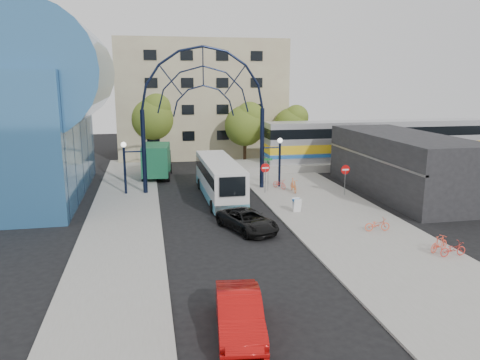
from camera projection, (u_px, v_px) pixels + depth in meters
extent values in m
plane|color=black|center=(235.00, 248.00, 26.69)|extent=(120.00, 120.00, 0.00)
cube|color=gray|center=(339.00, 218.00, 32.04)|extent=(8.00, 56.00, 0.12)
cube|color=gray|center=(123.00, 222.00, 31.18)|extent=(5.00, 50.00, 0.12)
cylinder|color=black|center=(144.00, 153.00, 38.41)|extent=(0.36, 0.36, 7.00)
cylinder|color=black|center=(262.00, 149.00, 40.32)|extent=(0.36, 0.36, 7.00)
cylinder|color=black|center=(125.00, 171.00, 38.42)|extent=(0.20, 0.20, 4.00)
cylinder|color=black|center=(280.00, 165.00, 40.95)|extent=(0.20, 0.20, 4.00)
sphere|color=white|center=(124.00, 145.00, 37.96)|extent=(0.44, 0.44, 0.44)
sphere|color=white|center=(280.00, 141.00, 40.48)|extent=(0.44, 0.44, 0.44)
cylinder|color=slate|center=(265.00, 180.00, 38.85)|extent=(0.06, 0.06, 2.20)
cylinder|color=red|center=(265.00, 168.00, 38.64)|extent=(0.80, 0.04, 0.80)
cube|color=white|center=(265.00, 168.00, 38.61)|extent=(0.55, 0.02, 0.12)
cylinder|color=slate|center=(345.00, 182.00, 38.12)|extent=(0.06, 0.06, 2.20)
cylinder|color=red|center=(345.00, 170.00, 37.91)|extent=(0.76, 0.04, 0.76)
cube|color=white|center=(346.00, 170.00, 37.88)|extent=(0.55, 0.02, 0.12)
cylinder|color=slate|center=(268.00, 175.00, 39.44)|extent=(0.05, 0.05, 2.80)
cube|color=#146626|center=(268.00, 159.00, 39.16)|extent=(0.70, 0.03, 0.18)
cube|color=#146626|center=(268.00, 162.00, 39.22)|extent=(0.03, 0.70, 0.18)
cube|color=white|center=(298.00, 206.00, 33.19)|extent=(0.55, 0.26, 0.99)
cube|color=white|center=(296.00, 204.00, 33.52)|extent=(0.55, 0.26, 0.99)
cube|color=#1E59A5|center=(297.00, 200.00, 33.29)|extent=(0.55, 0.42, 0.14)
cylinder|color=#326699|center=(49.00, 71.00, 36.65)|extent=(9.00, 16.00, 9.00)
cube|color=black|center=(402.00, 164.00, 38.81)|extent=(6.00, 16.00, 5.00)
cube|color=tan|center=(199.00, 98.00, 59.14)|extent=(20.00, 12.00, 14.00)
cube|color=gray|center=(376.00, 163.00, 51.52)|extent=(32.00, 5.00, 0.80)
cube|color=#B7B7BC|center=(378.00, 140.00, 50.99)|extent=(25.00, 3.00, 4.20)
cube|color=gold|center=(377.00, 145.00, 51.11)|extent=(25.10, 3.05, 0.90)
cube|color=black|center=(378.00, 131.00, 50.78)|extent=(25.05, 3.05, 1.00)
cube|color=#1E59A5|center=(377.00, 152.00, 51.26)|extent=(25.10, 3.05, 0.35)
cylinder|color=#382314|center=(245.00, 153.00, 52.49)|extent=(0.36, 0.36, 2.52)
sphere|color=#315817|center=(245.00, 126.00, 51.84)|extent=(4.48, 4.48, 4.48)
sphere|color=#315817|center=(250.00, 116.00, 51.41)|extent=(3.08, 3.08, 3.08)
cylinder|color=#382314|center=(154.00, 149.00, 54.37)|extent=(0.36, 0.36, 2.88)
sphere|color=#315817|center=(152.00, 119.00, 53.63)|extent=(5.12, 5.12, 5.12)
sphere|color=#315817|center=(157.00, 108.00, 53.17)|extent=(3.52, 3.52, 3.52)
cylinder|color=#382314|center=(291.00, 150.00, 55.57)|extent=(0.36, 0.36, 2.34)
sphere|color=#315817|center=(291.00, 126.00, 54.97)|extent=(4.16, 4.16, 4.16)
sphere|color=#315817|center=(296.00, 117.00, 54.56)|extent=(2.86, 2.86, 2.86)
cube|color=silver|center=(219.00, 178.00, 37.46)|extent=(2.54, 11.08, 2.79)
cube|color=#55A2BD|center=(220.00, 192.00, 37.70)|extent=(2.57, 11.08, 0.67)
cube|color=black|center=(219.00, 171.00, 37.34)|extent=(2.58, 10.86, 0.87)
cube|color=black|center=(232.00, 187.00, 31.99)|extent=(1.82, 0.15, 1.35)
cube|color=black|center=(210.00, 167.00, 42.73)|extent=(2.31, 0.19, 1.54)
cylinder|color=black|center=(200.00, 184.00, 40.76)|extent=(0.28, 0.93, 0.92)
cylinder|color=black|center=(227.00, 183.00, 41.24)|extent=(0.28, 0.93, 0.92)
cylinder|color=black|center=(212.00, 206.00, 33.56)|extent=(0.28, 0.93, 0.92)
cylinder|color=black|center=(245.00, 205.00, 34.04)|extent=(0.28, 0.93, 0.92)
cube|color=black|center=(159.00, 162.00, 47.61)|extent=(2.55, 2.64, 2.21)
cube|color=black|center=(160.00, 156.00, 48.69)|extent=(2.01, 0.31, 1.00)
cube|color=#185E3B|center=(156.00, 160.00, 44.51)|extent=(2.88, 4.84, 2.81)
cylinder|color=black|center=(147.00, 169.00, 47.34)|extent=(0.36, 0.99, 0.96)
cylinder|color=black|center=(170.00, 169.00, 47.55)|extent=(0.36, 0.99, 0.96)
cylinder|color=black|center=(143.00, 177.00, 43.53)|extent=(0.36, 0.99, 0.96)
cylinder|color=black|center=(168.00, 177.00, 43.74)|extent=(0.36, 0.99, 0.96)
imported|color=black|center=(247.00, 220.00, 29.52)|extent=(3.80, 5.32, 1.35)
imported|color=#AB0B0A|center=(239.00, 314.00, 17.55)|extent=(2.20, 4.93, 1.57)
imported|color=#FD4132|center=(279.00, 184.00, 40.52)|extent=(1.18, 1.65, 0.82)
imported|color=orange|center=(293.00, 185.00, 39.25)|extent=(0.64, 1.89, 1.12)
imported|color=#F15530|center=(377.00, 225.00, 29.13)|extent=(1.63, 0.68, 0.84)
imported|color=#EC482F|center=(439.00, 244.00, 25.64)|extent=(1.56, 1.02, 0.91)
imported|color=red|center=(453.00, 249.00, 24.99)|extent=(1.57, 0.62, 0.81)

